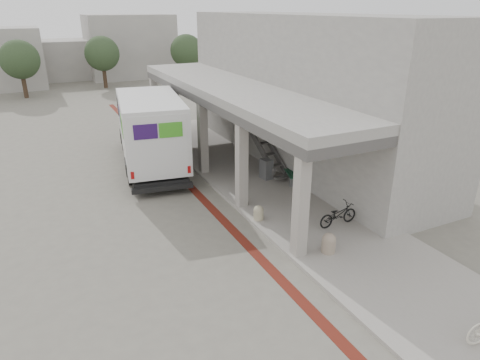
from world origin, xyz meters
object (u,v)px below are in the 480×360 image
utility_cabinet (266,169)px  bicycle_black (338,215)px  fedex_truck (150,128)px  bench (290,172)px

utility_cabinet → bicycle_black: (0.10, -4.98, -0.04)m
fedex_truck → bench: size_ratio=4.23×
utility_cabinet → bicycle_black: 4.98m
utility_cabinet → bicycle_black: utility_cabinet is taller
fedex_truck → utility_cabinet: size_ratio=9.60×
bench → utility_cabinet: utility_cabinet is taller
fedex_truck → bicycle_black: size_ratio=5.51×
bench → bicycle_black: 4.48m
bench → bicycle_black: size_ratio=1.30×
fedex_truck → bench: bearing=-35.6°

